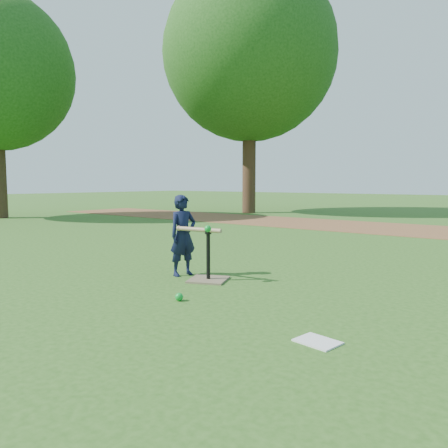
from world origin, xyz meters
The scene contains 8 objects.
ground centered at (0.00, 0.00, 0.00)m, with size 80.00×80.00×0.00m, color #285116.
dirt_strip centered at (0.00, 7.50, 0.01)m, with size 24.00×3.00×0.01m, color brown.
child centered at (-0.20, 0.30, 0.50)m, with size 0.37×0.24×1.01m, color black.
wiffle_ball_ground centered at (0.59, -0.59, 0.04)m, with size 0.08×0.08×0.08m, color #0D972A.
clipboard centered at (2.16, -0.78, 0.01)m, with size 0.30×0.23×0.01m, color silver.
batting_tee centered at (0.24, 0.26, 0.11)m, with size 0.56×0.56×0.61m.
swing_action centered at (0.13, 0.22, 0.61)m, with size 0.63×0.18×0.10m.
tree_left centered at (-6.00, 10.00, 5.87)m, with size 6.40×6.40×9.08m.
Camera 1 is at (3.53, -3.61, 1.16)m, focal length 35.00 mm.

